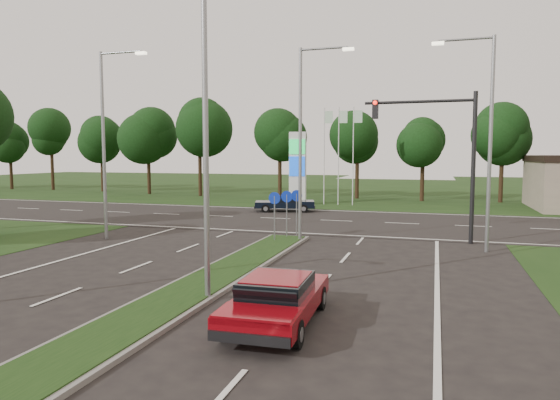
% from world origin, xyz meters
% --- Properties ---
extents(ground, '(160.00, 160.00, 0.00)m').
position_xyz_m(ground, '(0.00, 0.00, 0.00)').
color(ground, black).
rests_on(ground, ground).
extents(verge_far, '(160.00, 50.00, 0.02)m').
position_xyz_m(verge_far, '(0.00, 55.00, 0.00)').
color(verge_far, black).
rests_on(verge_far, ground).
extents(cross_road, '(160.00, 12.00, 0.02)m').
position_xyz_m(cross_road, '(0.00, 24.00, 0.00)').
color(cross_road, black).
rests_on(cross_road, ground).
extents(median_kerb, '(2.00, 26.00, 0.12)m').
position_xyz_m(median_kerb, '(0.00, 4.00, 0.06)').
color(median_kerb, slate).
rests_on(median_kerb, ground).
extents(streetlight_median_near, '(2.53, 0.22, 9.00)m').
position_xyz_m(streetlight_median_near, '(1.00, 6.00, 5.08)').
color(streetlight_median_near, gray).
rests_on(streetlight_median_near, ground).
extents(streetlight_median_far, '(2.53, 0.22, 9.00)m').
position_xyz_m(streetlight_median_far, '(1.00, 16.00, 5.08)').
color(streetlight_median_far, gray).
rests_on(streetlight_median_far, ground).
extents(streetlight_left_far, '(2.53, 0.22, 9.00)m').
position_xyz_m(streetlight_left_far, '(-8.30, 14.00, 5.08)').
color(streetlight_left_far, gray).
rests_on(streetlight_left_far, ground).
extents(streetlight_right_far, '(2.53, 0.22, 9.00)m').
position_xyz_m(streetlight_right_far, '(8.80, 16.00, 5.08)').
color(streetlight_right_far, gray).
rests_on(streetlight_right_far, ground).
extents(traffic_signal, '(5.10, 0.42, 7.00)m').
position_xyz_m(traffic_signal, '(7.19, 18.00, 4.65)').
color(traffic_signal, black).
rests_on(traffic_signal, ground).
extents(median_signs, '(1.16, 1.76, 2.38)m').
position_xyz_m(median_signs, '(0.00, 16.40, 1.71)').
color(median_signs, gray).
rests_on(median_signs, ground).
extents(gas_pylon, '(5.80, 1.26, 8.00)m').
position_xyz_m(gas_pylon, '(-3.79, 33.05, 3.20)').
color(gas_pylon, silver).
rests_on(gas_pylon, ground).
extents(treeline_far, '(6.00, 6.00, 9.90)m').
position_xyz_m(treeline_far, '(0.10, 39.93, 6.83)').
color(treeline_far, black).
rests_on(treeline_far, ground).
extents(red_sedan, '(1.96, 4.42, 1.20)m').
position_xyz_m(red_sedan, '(3.28, 4.71, 0.64)').
color(red_sedan, maroon).
rests_on(red_sedan, ground).
extents(navy_sedan, '(4.56, 2.86, 1.17)m').
position_xyz_m(navy_sedan, '(-3.57, 28.01, 0.63)').
color(navy_sedan, black).
rests_on(navy_sedan, ground).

